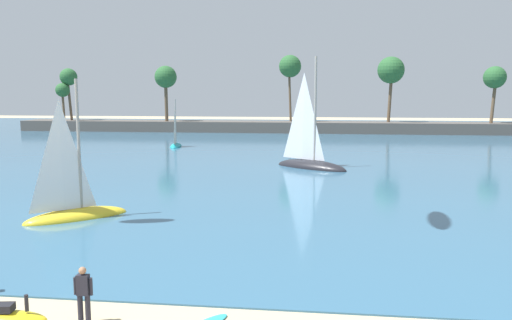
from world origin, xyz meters
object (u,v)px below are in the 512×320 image
at_px(person_rigging_by_gear, 83,294).
at_px(sailboat_near_shore, 310,157).
at_px(sailboat_mid_bay, 176,142).
at_px(sailboat_toward_headland, 74,205).

relative_size(person_rigging_by_gear, sailboat_near_shore, 0.16).
height_order(sailboat_mid_bay, sailboat_toward_headland, sailboat_toward_headland).
bearing_deg(sailboat_mid_bay, sailboat_toward_headland, -82.41).
bearing_deg(person_rigging_by_gear, sailboat_mid_bay, 102.91).
distance_m(person_rigging_by_gear, sailboat_toward_headland, 12.76).
relative_size(person_rigging_by_gear, sailboat_toward_headland, 0.22).
xyz_separation_m(sailboat_near_shore, sailboat_toward_headland, (-11.63, -19.54, -0.23)).
height_order(person_rigging_by_gear, sailboat_toward_headland, sailboat_toward_headland).
relative_size(sailboat_mid_bay, sailboat_toward_headland, 0.80).
distance_m(person_rigging_by_gear, sailboat_mid_bay, 47.46).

